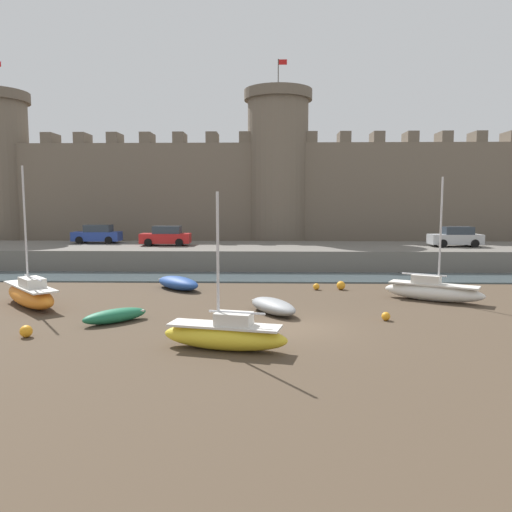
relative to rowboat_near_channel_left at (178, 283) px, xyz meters
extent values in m
plane|color=#4C3D2D|center=(6.31, -9.00, -0.40)|extent=(160.00, 160.00, 0.00)
cube|color=#47565B|center=(6.31, 4.68, -0.35)|extent=(80.00, 4.50, 0.10)
cube|color=#666059|center=(6.31, 11.93, 0.40)|extent=(69.11, 10.00, 1.62)
cube|color=#706354|center=(6.31, 21.50, 5.10)|extent=(57.11, 2.80, 11.01)
cylinder|color=#706354|center=(6.31, 21.50, 7.21)|extent=(6.02, 6.02, 15.24)
cylinder|color=#675B4D|center=(6.31, 21.50, 15.33)|extent=(6.75, 6.75, 1.00)
cylinder|color=#4C4742|center=(6.31, 21.50, 17.33)|extent=(0.10, 0.10, 3.00)
cube|color=red|center=(6.76, 21.50, 18.53)|extent=(0.80, 0.04, 0.50)
cube|color=#6A5E4F|center=(-16.68, 21.50, 11.15)|extent=(1.10, 2.52, 1.10)
cube|color=#6A5E4F|center=(-13.39, 21.50, 11.15)|extent=(1.10, 2.52, 1.10)
cube|color=#6A5E4F|center=(-10.11, 21.50, 11.15)|extent=(1.10, 2.52, 1.10)
cube|color=#6A5E4F|center=(-6.83, 21.50, 11.15)|extent=(1.10, 2.52, 1.10)
cube|color=#6A5E4F|center=(-3.54, 21.50, 11.15)|extent=(1.10, 2.52, 1.10)
cube|color=#6A5E4F|center=(-0.26, 21.50, 11.15)|extent=(1.10, 2.52, 1.10)
cube|color=#6A5E4F|center=(3.03, 21.50, 11.15)|extent=(1.10, 2.52, 1.10)
cube|color=#6A5E4F|center=(9.59, 21.50, 11.15)|extent=(1.10, 2.52, 1.10)
cube|color=#6A5E4F|center=(12.88, 21.50, 11.15)|extent=(1.10, 2.52, 1.10)
cube|color=#6A5E4F|center=(16.16, 21.50, 11.15)|extent=(1.10, 2.52, 1.10)
cube|color=#6A5E4F|center=(19.45, 21.50, 11.15)|extent=(1.10, 2.52, 1.10)
cube|color=#6A5E4F|center=(22.73, 21.50, 11.15)|extent=(1.10, 2.52, 1.10)
cube|color=#6A5E4F|center=(26.01, 21.50, 11.15)|extent=(1.10, 2.52, 1.10)
cube|color=#6A5E4F|center=(29.30, 21.50, 11.15)|extent=(1.10, 2.52, 1.10)
ellipsoid|color=#234793|center=(0.00, 0.00, -0.02)|extent=(3.55, 3.64, 0.78)
ellipsoid|color=blue|center=(0.00, 0.00, 0.04)|extent=(2.87, 2.95, 0.43)
cube|color=beige|center=(0.19, -0.20, 0.08)|extent=(1.04, 0.99, 0.06)
cube|color=beige|center=(-0.97, 1.03, 0.06)|extent=(0.77, 0.75, 0.08)
ellipsoid|color=silver|center=(14.12, -3.15, 0.06)|extent=(5.03, 3.55, 0.92)
cube|color=silver|center=(14.12, -3.15, 0.47)|extent=(4.41, 3.10, 0.08)
cube|color=silver|center=(13.79, -2.96, 0.73)|extent=(1.63, 1.38, 0.44)
cylinder|color=silver|center=(14.34, -3.28, 3.30)|extent=(0.10, 0.10, 5.57)
cylinder|color=silver|center=(13.68, -2.90, 0.96)|extent=(2.04, 1.20, 0.08)
ellipsoid|color=orange|center=(-6.49, -5.09, 0.12)|extent=(4.75, 5.00, 1.06)
cube|color=silver|center=(-6.49, -5.09, 0.61)|extent=(4.15, 4.37, 0.08)
cube|color=silver|center=(-6.21, -5.40, 0.87)|extent=(1.71, 1.75, 0.44)
cylinder|color=silver|center=(-6.67, -4.89, 3.62)|extent=(0.10, 0.10, 5.93)
cylinder|color=silver|center=(-6.11, -5.50, 1.10)|extent=(1.74, 1.88, 0.08)
ellipsoid|color=#1E6B47|center=(-1.21, -8.34, -0.10)|extent=(2.74, 2.64, 0.60)
ellipsoid|color=#339266|center=(-1.21, -8.34, -0.04)|extent=(2.22, 2.14, 0.33)
cube|color=beige|center=(-1.37, -8.49, 0.00)|extent=(0.66, 0.69, 0.06)
cube|color=beige|center=(-0.38, -7.57, -0.02)|extent=(0.54, 0.55, 0.08)
ellipsoid|color=gray|center=(5.64, -6.39, -0.05)|extent=(2.79, 3.42, 0.71)
ellipsoid|color=silver|center=(5.64, -6.39, 0.01)|extent=(2.25, 2.78, 0.39)
cube|color=beige|center=(5.77, -6.60, 0.05)|extent=(1.03, 0.74, 0.06)
cube|color=beige|center=(4.97, -5.32, 0.03)|extent=(0.74, 0.61, 0.08)
ellipsoid|color=yellow|center=(3.88, -12.19, 0.05)|extent=(4.69, 2.18, 0.91)
cube|color=silver|center=(3.88, -12.19, 0.46)|extent=(4.12, 1.89, 0.08)
cube|color=silver|center=(4.22, -12.27, 0.72)|extent=(1.41, 1.04, 0.44)
cylinder|color=silver|center=(3.66, -12.14, 2.83)|extent=(0.10, 0.10, 4.64)
cylinder|color=silver|center=(4.33, -12.29, 0.95)|extent=(2.01, 0.54, 0.08)
sphere|color=orange|center=(-3.91, -10.79, -0.17)|extent=(0.47, 0.47, 0.47)
sphere|color=orange|center=(10.60, -7.66, -0.21)|extent=(0.38, 0.38, 0.38)
sphere|color=orange|center=(9.74, 0.15, -0.15)|extent=(0.51, 0.51, 0.51)
sphere|color=orange|center=(8.27, 0.06, -0.21)|extent=(0.39, 0.39, 0.39)
cube|color=red|center=(-3.18, 11.88, 1.81)|extent=(4.13, 1.79, 0.80)
cube|color=#2D3842|center=(-3.03, 11.88, 2.51)|extent=(2.29, 1.54, 0.64)
cylinder|color=black|center=(-4.43, 11.00, 1.53)|extent=(0.64, 0.19, 0.64)
cylinder|color=black|center=(-4.47, 12.70, 1.53)|extent=(0.64, 0.19, 0.64)
cylinder|color=black|center=(-1.89, 11.05, 1.53)|extent=(0.64, 0.19, 0.64)
cylinder|color=black|center=(-1.93, 12.75, 1.53)|extent=(0.64, 0.19, 0.64)
cube|color=#263F99|center=(-9.74, 14.15, 1.81)|extent=(4.13, 1.79, 0.80)
cube|color=#2D3842|center=(-9.59, 14.15, 2.51)|extent=(2.29, 1.54, 0.64)
cylinder|color=black|center=(-10.99, 13.27, 1.53)|extent=(0.64, 0.19, 0.64)
cylinder|color=black|center=(-11.03, 14.97, 1.53)|extent=(0.64, 0.19, 0.64)
cylinder|color=black|center=(-8.45, 13.32, 1.53)|extent=(0.64, 0.19, 0.64)
cylinder|color=black|center=(-8.48, 15.02, 1.53)|extent=(0.64, 0.19, 0.64)
cube|color=#B2B5B7|center=(20.56, 11.46, 1.81)|extent=(4.13, 1.79, 0.80)
cube|color=#2D3842|center=(20.71, 11.46, 2.51)|extent=(2.29, 1.54, 0.64)
cylinder|color=black|center=(19.31, 10.58, 1.53)|extent=(0.64, 0.19, 0.64)
cylinder|color=black|center=(19.27, 12.28, 1.53)|extent=(0.64, 0.19, 0.64)
cylinder|color=black|center=(21.85, 10.63, 1.53)|extent=(0.64, 0.19, 0.64)
cylinder|color=black|center=(21.81, 12.33, 1.53)|extent=(0.64, 0.19, 0.64)
camera|label=1|loc=(5.44, -29.33, 4.77)|focal=35.00mm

